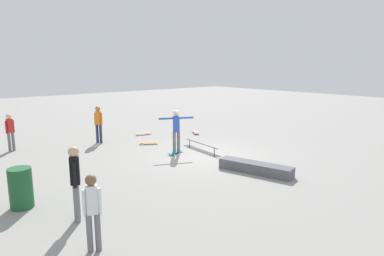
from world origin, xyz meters
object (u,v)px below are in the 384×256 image
bystander_red_shirt (10,130)px  trash_bin (21,188)px  skateboard_main (176,152)px  loose_skateboard_orange (149,143)px  bystander_orange_shirt (98,122)px  grind_rail (201,147)px  bystander_black_shirt (75,179)px  skate_ledge (255,168)px  bystander_white_shirt (92,209)px  loose_skateboard_pink (195,132)px  loose_skateboard_natural (144,133)px  skater_main (176,128)px

bystander_red_shirt → trash_bin: bearing=-108.9°
skateboard_main → loose_skateboard_orange: bearing=-111.2°
bystander_orange_shirt → loose_skateboard_orange: size_ratio=2.12×
grind_rail → bystander_black_shirt: (-2.83, 6.28, 0.83)m
loose_skateboard_orange → trash_bin: 7.02m
skate_ledge → skateboard_main: skate_ledge is taller
bystander_white_shirt → skate_ledge: bearing=31.0°
skate_ledge → loose_skateboard_pink: (5.99, -2.67, -0.09)m
grind_rail → bystander_black_shirt: bystander_black_shirt is taller
skateboard_main → loose_skateboard_natural: 4.01m
bystander_orange_shirt → loose_skateboard_orange: bystander_orange_shirt is taller
loose_skateboard_orange → grind_rail: bearing=-33.4°
grind_rail → skater_main: bearing=75.9°
grind_rail → skateboard_main: (0.32, 1.07, -0.06)m
skater_main → bystander_orange_shirt: 3.94m
loose_skateboard_orange → trash_bin: bearing=-115.9°
skate_ledge → loose_skateboard_pink: 6.56m
skater_main → loose_skateboard_natural: 4.05m
skater_main → loose_skateboard_natural: bearing=-78.1°
skater_main → loose_skateboard_orange: 2.17m
bystander_black_shirt → trash_bin: bearing=49.8°
skater_main → loose_skateboard_orange: skater_main is taller
bystander_black_shirt → loose_skateboard_pink: (5.60, -8.38, -0.89)m
skate_ledge → skater_main: 3.71m
grind_rail → bystander_orange_shirt: size_ratio=1.39×
skate_ledge → trash_bin: bearing=73.0°
loose_skateboard_pink → bystander_orange_shirt: bearing=-75.5°
skater_main → bystander_red_shirt: 6.68m
skateboard_main → trash_bin: (-1.57, 5.96, 0.42)m
bystander_white_shirt → bystander_orange_shirt: bearing=85.3°
bystander_white_shirt → bystander_red_shirt: bystander_red_shirt is taller
grind_rail → loose_skateboard_natural: (4.21, 0.08, -0.06)m
skateboard_main → bystander_white_shirt: size_ratio=0.55×
bystander_red_shirt → trash_bin: 6.33m
skateboard_main → loose_skateboard_pink: size_ratio=1.03×
skater_main → loose_skateboard_natural: skater_main is taller
loose_skateboard_natural → loose_skateboard_orange: bearing=-105.4°
bystander_black_shirt → trash_bin: bystander_black_shirt is taller
loose_skateboard_natural → trash_bin: (-5.46, 6.95, 0.42)m
skateboard_main → loose_skateboard_pink: bearing=-161.8°
skate_ledge → loose_skateboard_natural: skate_ledge is taller
skate_ledge → bystander_black_shirt: bystander_black_shirt is taller
loose_skateboard_natural → loose_skateboard_orange: 2.09m
grind_rail → trash_bin: bearing=106.5°
bystander_orange_shirt → trash_bin: bystander_orange_shirt is taller
skateboard_main → bystander_red_shirt: bystander_red_shirt is taller
skater_main → loose_skateboard_pink: (2.40, -3.09, -0.92)m
loose_skateboard_natural → bystander_black_shirt: bearing=-120.3°
trash_bin → bystander_orange_shirt: bearing=-40.6°
skateboard_main → bystander_orange_shirt: (3.67, 1.46, 0.86)m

